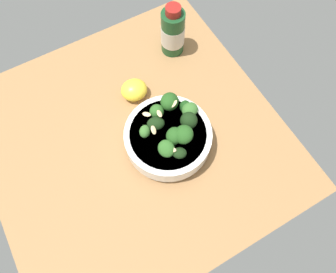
# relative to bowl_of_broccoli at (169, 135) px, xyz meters

# --- Properties ---
(ground_plane) EXTENTS (0.63, 0.63, 0.04)m
(ground_plane) POSITION_rel_bowl_of_broccoli_xyz_m (-0.06, 0.05, -0.06)
(ground_plane) COLOR #996D42
(bowl_of_broccoli) EXTENTS (0.18, 0.18, 0.10)m
(bowl_of_broccoli) POSITION_rel_bowl_of_broccoli_xyz_m (0.00, 0.00, 0.00)
(bowl_of_broccoli) COLOR white
(bowl_of_broccoli) RESTS_ON ground_plane
(lemon_wedge) EXTENTS (0.07, 0.07, 0.04)m
(lemon_wedge) POSITION_rel_bowl_of_broccoli_xyz_m (-0.01, 0.15, -0.02)
(lemon_wedge) COLOR yellow
(lemon_wedge) RESTS_ON ground_plane
(bottle_tall) EXTENTS (0.06, 0.06, 0.13)m
(bottle_tall) POSITION_rel_bowl_of_broccoli_xyz_m (0.14, 0.22, 0.02)
(bottle_tall) COLOR #194723
(bottle_tall) RESTS_ON ground_plane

